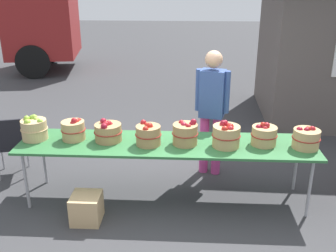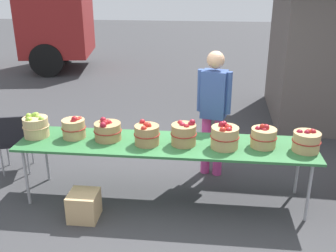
{
  "view_description": "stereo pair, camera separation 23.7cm",
  "coord_description": "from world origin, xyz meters",
  "px_view_note": "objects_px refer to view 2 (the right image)",
  "views": [
    {
      "loc": [
        0.25,
        -4.2,
        2.61
      ],
      "look_at": [
        0.0,
        0.3,
        0.85
      ],
      "focal_mm": 41.65,
      "sensor_mm": 36.0,
      "label": 1
    },
    {
      "loc": [
        0.48,
        -4.18,
        2.61
      ],
      "look_at": [
        0.0,
        0.3,
        0.85
      ],
      "focal_mm": 41.65,
      "sensor_mm": 36.0,
      "label": 2
    }
  ],
  "objects_px": {
    "apple_basket_red_4": "(225,136)",
    "folding_chair": "(14,139)",
    "apple_basket_red_3": "(184,134)",
    "apple_basket_green_0": "(36,126)",
    "apple_basket_red_5": "(263,137)",
    "vendor_adult": "(214,105)",
    "apple_basket_red_6": "(306,141)",
    "apple_basket_red_1": "(108,130)",
    "produce_crate": "(84,206)",
    "market_table": "(165,145)",
    "apple_basket_red_0": "(74,128)",
    "apple_basket_red_2": "(147,134)"
  },
  "relations": [
    {
      "from": "produce_crate",
      "to": "apple_basket_red_0",
      "type": "bearing_deg",
      "value": 113.39
    },
    {
      "from": "apple_basket_red_4",
      "to": "folding_chair",
      "type": "bearing_deg",
      "value": 169.61
    },
    {
      "from": "apple_basket_red_3",
      "to": "folding_chair",
      "type": "distance_m",
      "value": 2.45
    },
    {
      "from": "apple_basket_red_4",
      "to": "vendor_adult",
      "type": "relative_size",
      "value": 0.19
    },
    {
      "from": "apple_basket_green_0",
      "to": "apple_basket_red_3",
      "type": "bearing_deg",
      "value": -1.64
    },
    {
      "from": "apple_basket_red_6",
      "to": "folding_chair",
      "type": "bearing_deg",
      "value": 172.23
    },
    {
      "from": "apple_basket_red_3",
      "to": "apple_basket_red_5",
      "type": "relative_size",
      "value": 1.0
    },
    {
      "from": "vendor_adult",
      "to": "apple_basket_red_6",
      "type": "bearing_deg",
      "value": 157.62
    },
    {
      "from": "apple_basket_red_2",
      "to": "apple_basket_red_4",
      "type": "bearing_deg",
      "value": -0.27
    },
    {
      "from": "market_table",
      "to": "vendor_adult",
      "type": "xyz_separation_m",
      "value": [
        0.56,
        0.72,
        0.29
      ]
    },
    {
      "from": "apple_basket_green_0",
      "to": "apple_basket_red_4",
      "type": "bearing_deg",
      "value": -2.33
    },
    {
      "from": "apple_basket_red_5",
      "to": "folding_chair",
      "type": "height_order",
      "value": "apple_basket_red_5"
    },
    {
      "from": "market_table",
      "to": "apple_basket_red_0",
      "type": "height_order",
      "value": "apple_basket_red_0"
    },
    {
      "from": "apple_basket_green_0",
      "to": "vendor_adult",
      "type": "xyz_separation_m",
      "value": [
        2.16,
        0.68,
        0.13
      ]
    },
    {
      "from": "apple_basket_red_1",
      "to": "produce_crate",
      "type": "xyz_separation_m",
      "value": [
        -0.17,
        -0.56,
        -0.7
      ]
    },
    {
      "from": "apple_basket_red_3",
      "to": "produce_crate",
      "type": "xyz_separation_m",
      "value": [
        -1.09,
        -0.51,
        -0.72
      ]
    },
    {
      "from": "apple_basket_red_6",
      "to": "folding_chair",
      "type": "distance_m",
      "value": 3.8
    },
    {
      "from": "market_table",
      "to": "folding_chair",
      "type": "height_order",
      "value": "folding_chair"
    },
    {
      "from": "market_table",
      "to": "folding_chair",
      "type": "relative_size",
      "value": 4.07
    },
    {
      "from": "apple_basket_green_0",
      "to": "apple_basket_red_0",
      "type": "xyz_separation_m",
      "value": [
        0.47,
        0.02,
        -0.01
      ]
    },
    {
      "from": "produce_crate",
      "to": "vendor_adult",
      "type": "bearing_deg",
      "value": 40.99
    },
    {
      "from": "apple_basket_red_0",
      "to": "vendor_adult",
      "type": "bearing_deg",
      "value": 21.55
    },
    {
      "from": "market_table",
      "to": "apple_basket_red_4",
      "type": "relative_size",
      "value": 10.5
    },
    {
      "from": "apple_basket_green_0",
      "to": "apple_basket_red_5",
      "type": "height_order",
      "value": "apple_basket_green_0"
    },
    {
      "from": "folding_chair",
      "to": "produce_crate",
      "type": "distance_m",
      "value": 1.66
    },
    {
      "from": "apple_basket_red_1",
      "to": "folding_chair",
      "type": "xyz_separation_m",
      "value": [
        -1.45,
        0.43,
        -0.36
      ]
    },
    {
      "from": "apple_basket_red_0",
      "to": "apple_basket_red_4",
      "type": "bearing_deg",
      "value": -3.42
    },
    {
      "from": "apple_basket_red_1",
      "to": "produce_crate",
      "type": "distance_m",
      "value": 0.92
    },
    {
      "from": "apple_basket_red_3",
      "to": "apple_basket_red_6",
      "type": "bearing_deg",
      "value": -1.32
    },
    {
      "from": "apple_basket_red_1",
      "to": "apple_basket_red_5",
      "type": "bearing_deg",
      "value": -0.52
    },
    {
      "from": "apple_basket_green_0",
      "to": "apple_basket_red_4",
      "type": "height_order",
      "value": "apple_basket_red_4"
    },
    {
      "from": "apple_basket_red_0",
      "to": "produce_crate",
      "type": "xyz_separation_m",
      "value": [
        0.25,
        -0.58,
        -0.71
      ]
    },
    {
      "from": "apple_basket_green_0",
      "to": "folding_chair",
      "type": "height_order",
      "value": "apple_basket_green_0"
    },
    {
      "from": "apple_basket_red_1",
      "to": "apple_basket_red_5",
      "type": "xyz_separation_m",
      "value": [
        1.83,
        -0.02,
        0.01
      ]
    },
    {
      "from": "apple_basket_red_6",
      "to": "apple_basket_red_0",
      "type": "bearing_deg",
      "value": 177.91
    },
    {
      "from": "apple_basket_red_4",
      "to": "vendor_adult",
      "type": "xyz_separation_m",
      "value": [
        -0.13,
        0.77,
        0.12
      ]
    },
    {
      "from": "market_table",
      "to": "vendor_adult",
      "type": "relative_size",
      "value": 2.04
    },
    {
      "from": "apple_basket_red_6",
      "to": "vendor_adult",
      "type": "height_order",
      "value": "vendor_adult"
    },
    {
      "from": "apple_basket_green_0",
      "to": "apple_basket_red_3",
      "type": "xyz_separation_m",
      "value": [
        1.81,
        -0.05,
        -0.0
      ]
    },
    {
      "from": "apple_basket_red_0",
      "to": "produce_crate",
      "type": "relative_size",
      "value": 0.91
    },
    {
      "from": "apple_basket_red_2",
      "to": "produce_crate",
      "type": "height_order",
      "value": "apple_basket_red_2"
    },
    {
      "from": "apple_basket_red_1",
      "to": "apple_basket_red_2",
      "type": "bearing_deg",
      "value": -9.98
    },
    {
      "from": "apple_basket_red_6",
      "to": "apple_basket_green_0",
      "type": "bearing_deg",
      "value": 178.5
    },
    {
      "from": "apple_basket_red_0",
      "to": "apple_basket_red_6",
      "type": "relative_size",
      "value": 0.92
    },
    {
      "from": "apple_basket_green_0",
      "to": "produce_crate",
      "type": "bearing_deg",
      "value": -37.92
    },
    {
      "from": "apple_basket_red_0",
      "to": "apple_basket_red_5",
      "type": "xyz_separation_m",
      "value": [
        2.25,
        -0.03,
        0.0
      ]
    },
    {
      "from": "apple_basket_red_0",
      "to": "folding_chair",
      "type": "bearing_deg",
      "value": 158.16
    },
    {
      "from": "apple_basket_red_2",
      "to": "vendor_adult",
      "type": "height_order",
      "value": "vendor_adult"
    },
    {
      "from": "apple_basket_red_4",
      "to": "folding_chair",
      "type": "relative_size",
      "value": 0.39
    },
    {
      "from": "apple_basket_red_1",
      "to": "apple_basket_red_6",
      "type": "height_order",
      "value": "apple_basket_red_1"
    }
  ]
}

